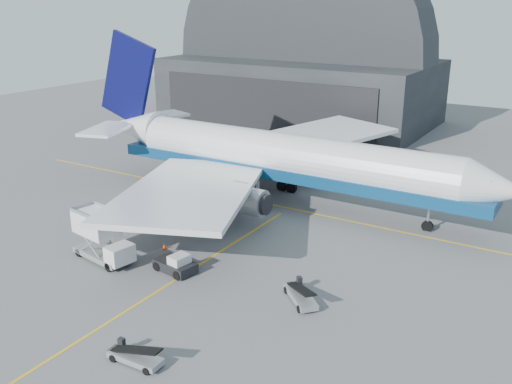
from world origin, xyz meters
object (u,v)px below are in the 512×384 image
Objects in this scene: catering_truck at (101,237)px; belt_loader_b at (301,295)px; pushback_tug at (176,265)px; belt_loader_a at (135,356)px; airliner at (273,156)px.

belt_loader_b is at bearing 17.91° from catering_truck.
catering_truck is 7.79m from pushback_tug.
pushback_tug is 0.98× the size of belt_loader_a.
catering_truck is at bearing -157.96° from pushback_tug.
belt_loader_b is at bearing 15.07° from pushback_tug.
airliner is 34.62m from belt_loader_a.
pushback_tug is (7.43, 1.66, -1.64)m from catering_truck.
airliner reaches higher than belt_loader_b.
catering_truck is 19.61m from belt_loader_b.
catering_truck is at bearing -129.25° from belt_loader_b.
belt_loader_b reaches higher than pushback_tug.
pushback_tug is 13.49m from belt_loader_a.
pushback_tug is at bearing -131.97° from belt_loader_b.
belt_loader_a is 14.33m from belt_loader_b.
catering_truck is 1.68× the size of pushback_tug.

